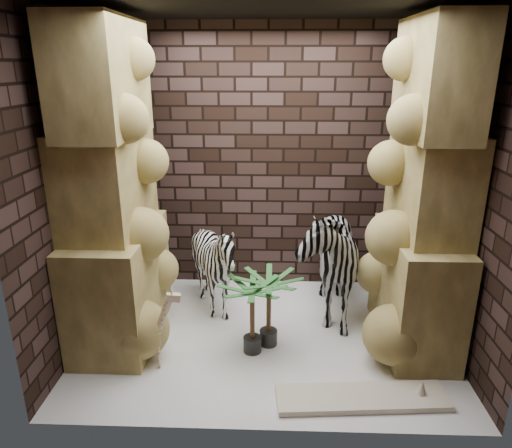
{
  "coord_description": "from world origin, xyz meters",
  "views": [
    {
      "loc": [
        0.06,
        -4.0,
        2.56
      ],
      "look_at": [
        -0.09,
        0.15,
        1.13
      ],
      "focal_mm": 32.66,
      "sensor_mm": 36.0,
      "label": 1
    }
  ],
  "objects_px": {
    "zebra_right": "(324,246)",
    "zebra_left": "(215,270)",
    "surfboard": "(362,398)",
    "palm_front": "(269,310)",
    "palm_back": "(252,318)",
    "giraffe_toy": "(145,330)"
  },
  "relations": [
    {
      "from": "zebra_right",
      "to": "surfboard",
      "type": "height_order",
      "value": "zebra_right"
    },
    {
      "from": "zebra_right",
      "to": "surfboard",
      "type": "xyz_separation_m",
      "value": [
        0.19,
        -1.44,
        -0.74
      ]
    },
    {
      "from": "giraffe_toy",
      "to": "surfboard",
      "type": "relative_size",
      "value": 0.55
    },
    {
      "from": "zebra_left",
      "to": "palm_back",
      "type": "xyz_separation_m",
      "value": [
        0.42,
        -0.72,
        -0.14
      ]
    },
    {
      "from": "zebra_left",
      "to": "palm_back",
      "type": "relative_size",
      "value": 1.53
    },
    {
      "from": "surfboard",
      "to": "zebra_left",
      "type": "bearing_deg",
      "value": 129.83
    },
    {
      "from": "giraffe_toy",
      "to": "palm_front",
      "type": "bearing_deg",
      "value": 4.83
    },
    {
      "from": "palm_front",
      "to": "palm_back",
      "type": "height_order",
      "value": "palm_front"
    },
    {
      "from": "giraffe_toy",
      "to": "palm_front",
      "type": "distance_m",
      "value": 1.14
    },
    {
      "from": "zebra_left",
      "to": "zebra_right",
      "type": "bearing_deg",
      "value": 22.91
    },
    {
      "from": "giraffe_toy",
      "to": "surfboard",
      "type": "height_order",
      "value": "giraffe_toy"
    },
    {
      "from": "zebra_right",
      "to": "zebra_left",
      "type": "distance_m",
      "value": 1.18
    },
    {
      "from": "zebra_left",
      "to": "palm_front",
      "type": "bearing_deg",
      "value": -26.64
    },
    {
      "from": "zebra_right",
      "to": "zebra_left",
      "type": "relative_size",
      "value": 1.4
    },
    {
      "from": "zebra_right",
      "to": "zebra_left",
      "type": "bearing_deg",
      "value": -176.95
    },
    {
      "from": "palm_front",
      "to": "giraffe_toy",
      "type": "bearing_deg",
      "value": -159.31
    },
    {
      "from": "zebra_left",
      "to": "surfboard",
      "type": "height_order",
      "value": "zebra_left"
    },
    {
      "from": "palm_front",
      "to": "palm_back",
      "type": "bearing_deg",
      "value": -140.33
    },
    {
      "from": "zebra_right",
      "to": "giraffe_toy",
      "type": "height_order",
      "value": "zebra_right"
    },
    {
      "from": "giraffe_toy",
      "to": "palm_back",
      "type": "distance_m",
      "value": 0.96
    },
    {
      "from": "zebra_right",
      "to": "palm_front",
      "type": "bearing_deg",
      "value": -131.02
    },
    {
      "from": "zebra_left",
      "to": "surfboard",
      "type": "distance_m",
      "value": 1.97
    }
  ]
}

